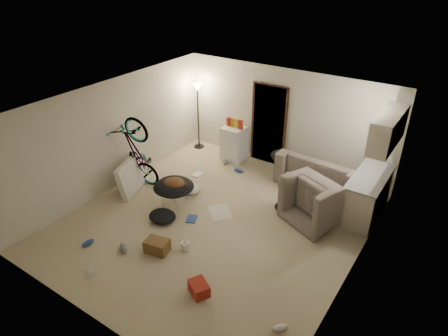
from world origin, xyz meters
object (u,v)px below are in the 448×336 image
Objects in this scene: armchair at (322,203)px; bicycle at (139,167)px; floor_lamp at (198,103)px; kitchen_counter at (367,196)px; tv_box at (133,175)px; sofa at (318,177)px; saucer_chair at (174,190)px; drink_case_a at (157,246)px; drink_case_b at (199,288)px; juicer at (185,246)px; mini_fridge at (234,144)px.

armchair is 0.61× the size of bicycle.
floor_lamp is 1.21× the size of kitchen_counter.
bicycle is at bearing 72.14° from tv_box.
sofa is at bearing -41.39° from armchair.
bicycle reaches higher than tv_box.
saucer_chair reaches higher than drink_case_a.
armchair is at bearing 24.80° from saucer_chair.
drink_case_b is (1.25, -0.39, -0.02)m from drink_case_a.
sofa is at bearing 71.27° from juicer.
drink_case_a is (2.03, -3.97, -1.19)m from floor_lamp.
kitchen_counter is at bearing -73.26° from bicycle.
drink_case_a is 1.81× the size of juicer.
sofa reaches higher than juicer.
bicycle reaches higher than sofa.
juicer is (2.43, -3.65, -1.21)m from floor_lamp.
mini_fridge reaches higher than armchair.
sofa is 1.21m from armchair.
mini_fridge is 1.06× the size of saucer_chair.
sofa is 3.65m from juicer.
floor_lamp is at bearing 116.45° from saucer_chair.
tv_box is 3.63m from drink_case_b.
armchair reaches higher than drink_case_a.
drink_case_a reaches higher than drink_case_b.
floor_lamp reaches higher than juicer.
tv_box is 4.78× the size of juicer.
kitchen_counter is 0.96m from armchair.
juicer is (-1.69, -2.36, -0.27)m from armchair.
mini_fridge is (-2.38, 0.10, 0.18)m from sofa.
kitchen_counter reaches higher than saucer_chair.
saucer_chair is 1.19m from tv_box.
floor_lamp is 4.61m from drink_case_a.
kitchen_counter is 1.63× the size of mini_fridge.
sofa is 4.27m from tv_box.
kitchen_counter reaches higher than drink_case_a.
armchair is 4.80× the size of juicer.
saucer_chair is 1.57m from juicer.
drink_case_b is 1.50× the size of juicer.
juicer is (2.33, -1.23, -0.38)m from bicycle.
tv_box is at bearing -111.73° from mini_fridge.
drink_case_a is (1.93, -1.55, -0.36)m from bicycle.
sofa is at bearing -0.17° from mini_fridge.
drink_case_b is at bearing -41.47° from saucer_chair.
mini_fridge reaches higher than kitchen_counter.
floor_lamp is 4.30× the size of drink_case_a.
drink_case_a is 1.20× the size of drink_case_b.
bicycle reaches higher than kitchen_counter.
drink_case_b is (-1.55, -3.71, -0.34)m from kitchen_counter.
tv_box is 2.56m from juicer.
juicer is at bearing -42.61° from saucer_chair.
bicycle is 4.33× the size of drink_case_a.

